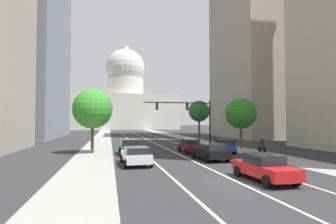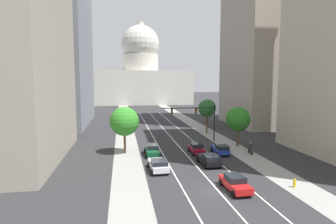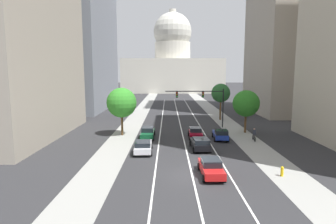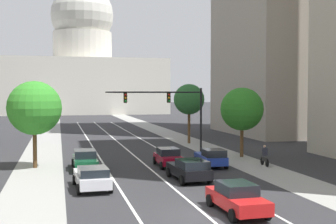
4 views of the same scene
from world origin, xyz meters
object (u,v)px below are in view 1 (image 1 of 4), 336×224
Objects in this scene: cyclist at (262,145)px; street_tree_mid_right at (199,111)px; capitol_building at (125,101)px; car_blue at (223,146)px; car_crimson at (190,146)px; car_black at (211,151)px; car_green at (129,146)px; street_tree_near_left at (93,109)px; car_white at (136,155)px; traffic_signal_mast at (189,112)px; street_tree_far_right at (241,113)px; car_red at (264,167)px.

cyclist is 17.83m from street_tree_mid_right.
car_blue is at bearing -87.10° from capitol_building.
capitol_building is 11.24× the size of car_crimson.
car_green is at bearing 44.14° from car_black.
street_tree_near_left is at bearing 80.50° from car_crimson.
car_crimson is 7.84m from cyclist.
car_blue is at bearing -60.67° from car_white.
cyclist is (7.66, -1.64, 0.08)m from car_crimson.
car_black is at bearing 123.26° from cyclist.
car_black is 1.13× the size of car_crimson.
cyclist is at bearing -71.21° from car_white.
car_blue is 0.89× the size of car_white.
cyclist reaches higher than car_crimson.
car_black is at bearing -133.33° from car_green.
cyclist is (9.32, -98.27, -12.17)m from capitol_building.
car_white is at bearing -67.20° from street_tree_near_left.
car_black is 13.67m from street_tree_near_left.
traffic_signal_mast reaches higher than cyclist.
car_black is at bearing -179.38° from car_crimson.
car_black is 0.97× the size of car_green.
street_tree_far_right reaches higher than car_white.
traffic_signal_mast is at bearing 144.44° from street_tree_far_right.
street_tree_far_right is at bearing 5.83° from street_tree_near_left.
car_green is at bearing 85.69° from car_blue.
car_blue is 7.58m from street_tree_far_right.
car_black is at bearing 149.43° from car_blue.
car_white is 26.61m from street_tree_mid_right.
street_tree_mid_right is (4.16, 7.76, 0.40)m from traffic_signal_mast.
car_black is 22.96m from street_tree_mid_right.
capitol_building is 4.73× the size of traffic_signal_mast.
capitol_building is 9.95× the size of car_black.
cyclist reaches higher than car_red.
car_green is 7.44m from car_white.
capitol_building is 10.04× the size of car_red.
car_blue is at bearing -82.48° from traffic_signal_mast.
street_tree_near_left is at bearing -140.53° from street_tree_mid_right.
cyclist is at bearing -94.75° from car_blue.
street_tree_near_left reaches higher than traffic_signal_mast.
car_crimson is 0.42× the size of traffic_signal_mast.
car_red is 20.20m from street_tree_far_right.
cyclist is (14.28, 5.61, 0.10)m from car_white.
street_tree_mid_right is at bearing -84.40° from capitol_building.
street_tree_mid_right reaches higher than car_green.
car_crimson is 17.39m from street_tree_mid_right.
car_blue is 0.60× the size of street_tree_near_left.
car_red is at bearing 177.28° from car_black.
capitol_building is at bearing 1.51° from car_crimson.
traffic_signal_mast is (3.78, -88.78, -8.29)m from capitol_building.
cyclist reaches higher than car_blue.
car_red is at bearing 169.06° from car_blue.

